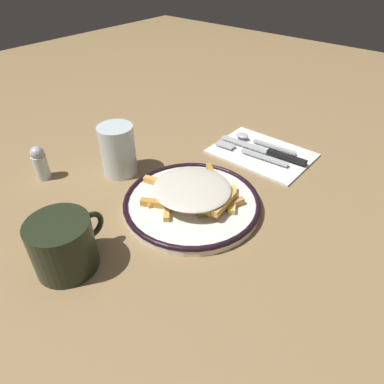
{
  "coord_description": "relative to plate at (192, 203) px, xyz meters",
  "views": [
    {
      "loc": [
        -0.38,
        -0.32,
        0.41
      ],
      "look_at": [
        0.0,
        0.0,
        0.03
      ],
      "focal_mm": 32.43,
      "sensor_mm": 36.0,
      "label": 1
    }
  ],
  "objects": [
    {
      "name": "ground_plane",
      "position": [
        0.0,
        0.0,
        -0.01
      ],
      "size": [
        2.6,
        2.6,
        0.0
      ],
      "primitive_type": "plane",
      "color": "#93754B"
    },
    {
      "name": "knife",
      "position": [
        0.25,
        -0.02,
        0.0
      ],
      "size": [
        0.03,
        0.21,
        0.01
      ],
      "color": "black",
      "rests_on": "napkin"
    },
    {
      "name": "napkin",
      "position": [
        0.25,
        0.0,
        -0.01
      ],
      "size": [
        0.16,
        0.21,
        0.01
      ],
      "primitive_type": "cube",
      "rotation": [
        0.0,
        0.0,
        0.0
      ],
      "color": "white",
      "rests_on": "ground_plane"
    },
    {
      "name": "water_glass",
      "position": [
        -0.01,
        0.19,
        0.04
      ],
      "size": [
        0.07,
        0.07,
        0.1
      ],
      "primitive_type": "cylinder",
      "color": "silver",
      "rests_on": "ground_plane"
    },
    {
      "name": "coffee_mug",
      "position": [
        -0.23,
        0.05,
        0.03
      ],
      "size": [
        0.12,
        0.09,
        0.09
      ],
      "color": "#232C1B",
      "rests_on": "ground_plane"
    },
    {
      "name": "salt_shaker",
      "position": [
        -0.12,
        0.3,
        0.03
      ],
      "size": [
        0.03,
        0.03,
        0.07
      ],
      "color": "silver",
      "rests_on": "ground_plane"
    },
    {
      "name": "fork",
      "position": [
        0.22,
        0.01,
        0.0
      ],
      "size": [
        0.03,
        0.18,
        0.01
      ],
      "color": "silver",
      "rests_on": "napkin"
    },
    {
      "name": "plate",
      "position": [
        0.0,
        0.0,
        0.0
      ],
      "size": [
        0.25,
        0.25,
        0.02
      ],
      "color": "white",
      "rests_on": "ground_plane"
    },
    {
      "name": "spoon",
      "position": [
        0.27,
        0.04,
        0.0
      ],
      "size": [
        0.03,
        0.15,
        0.01
      ],
      "color": "silver",
      "rests_on": "napkin"
    },
    {
      "name": "fries_heap",
      "position": [
        0.0,
        -0.0,
        0.03
      ],
      "size": [
        0.18,
        0.2,
        0.04
      ],
      "color": "gold",
      "rests_on": "plate"
    }
  ]
}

